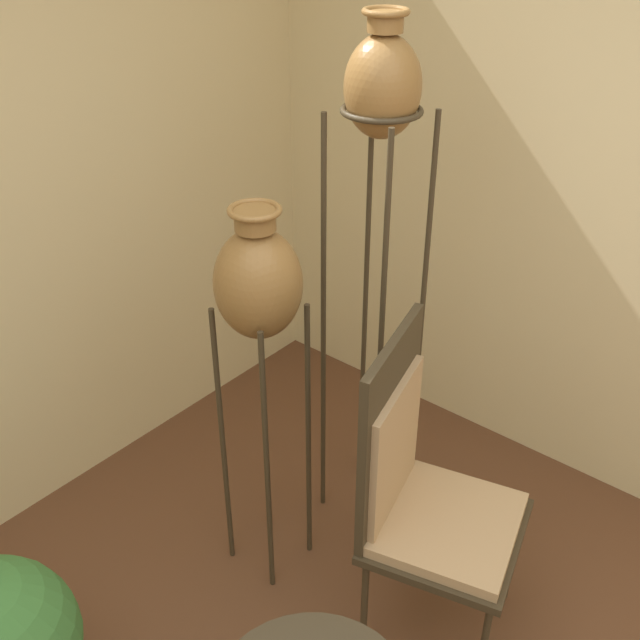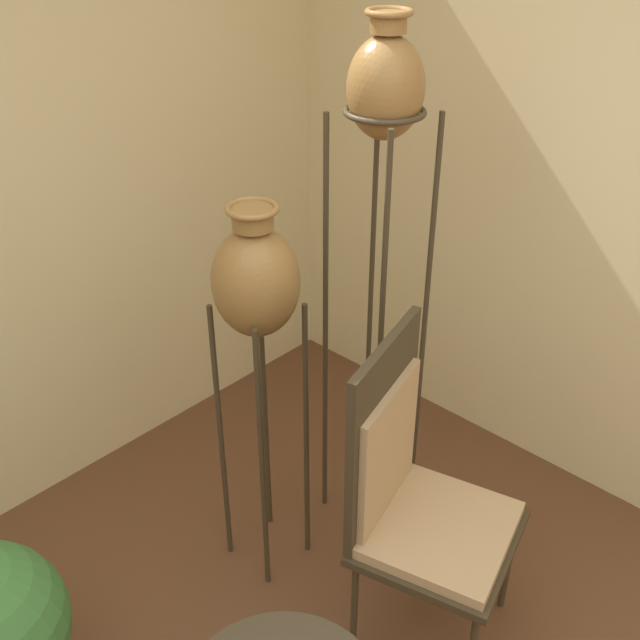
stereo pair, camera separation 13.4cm
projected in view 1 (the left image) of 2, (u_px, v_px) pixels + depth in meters
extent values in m
cylinder|color=#382D1E|center=(380.00, 363.00, 2.68)|extent=(0.02, 0.02, 1.71)
cylinder|color=#382D1E|center=(420.00, 333.00, 2.85)|extent=(0.02, 0.02, 1.71)
cylinder|color=#382D1E|center=(323.00, 337.00, 2.82)|extent=(0.02, 0.02, 1.71)
cylinder|color=#382D1E|center=(365.00, 310.00, 3.00)|extent=(0.02, 0.02, 1.71)
torus|color=#382D1E|center=(382.00, 110.00, 2.40)|extent=(0.27, 0.27, 0.02)
ellipsoid|color=olive|center=(383.00, 87.00, 2.36)|extent=(0.25, 0.25, 0.33)
cylinder|color=olive|center=(385.00, 22.00, 2.26)|extent=(0.11, 0.11, 0.06)
torus|color=olive|center=(386.00, 11.00, 2.24)|extent=(0.15, 0.15, 0.02)
cylinder|color=#382D1E|center=(267.00, 472.00, 2.60)|extent=(0.02, 0.02, 1.15)
cylinder|color=#382D1E|center=(308.00, 440.00, 2.74)|extent=(0.02, 0.02, 1.15)
cylinder|color=#382D1E|center=(223.00, 445.00, 2.72)|extent=(0.02, 0.02, 1.15)
cylinder|color=#382D1E|center=(265.00, 416.00, 2.86)|extent=(0.02, 0.02, 1.15)
torus|color=#382D1E|center=(259.00, 307.00, 2.44)|extent=(0.23, 0.23, 0.02)
ellipsoid|color=olive|center=(258.00, 284.00, 2.39)|extent=(0.29, 0.29, 0.38)
cylinder|color=olive|center=(255.00, 220.00, 2.28)|extent=(0.13, 0.13, 0.06)
torus|color=olive|center=(255.00, 210.00, 2.26)|extent=(0.17, 0.17, 0.02)
cylinder|color=#382D1E|center=(512.00, 555.00, 2.73)|extent=(0.02, 0.02, 0.45)
cylinder|color=#382D1E|center=(364.00, 605.00, 2.54)|extent=(0.02, 0.02, 0.45)
cylinder|color=#382D1E|center=(406.00, 520.00, 2.88)|extent=(0.02, 0.02, 0.45)
cube|color=#382D1E|center=(447.00, 531.00, 2.51)|extent=(0.61, 0.60, 0.03)
cube|color=tan|center=(448.00, 523.00, 2.49)|extent=(0.56, 0.55, 0.04)
cube|color=#382D1E|center=(389.00, 430.00, 2.41)|extent=(0.47, 0.15, 0.69)
cube|color=tan|center=(396.00, 448.00, 2.43)|extent=(0.40, 0.13, 0.48)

